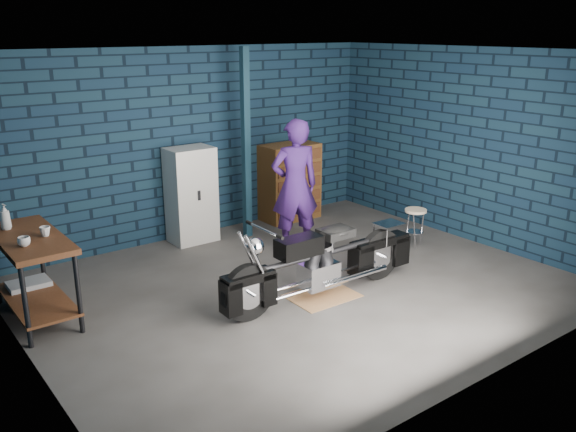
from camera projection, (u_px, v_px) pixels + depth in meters
name	position (u px, v px, depth m)	size (l,w,h in m)	color
ground	(300.00, 288.00, 7.20)	(6.00, 6.00, 0.00)	#4F4D4A
room_walls	(272.00, 121.00, 7.05)	(6.02, 5.01, 2.71)	#102337
support_post	(246.00, 145.00, 8.60)	(0.10, 0.10, 2.70)	#132D3B
workbench	(34.00, 277.00, 6.34)	(0.60, 1.40, 0.91)	brown
drip_mat	(322.00, 296.00, 6.97)	(0.77, 0.57, 0.01)	olive
motorcycle	(323.00, 256.00, 6.83)	(2.21, 0.60, 0.98)	black
person	(295.00, 186.00, 8.18)	(0.66, 0.43, 1.81)	#3C1B68
storage_bin	(30.00, 293.00, 6.74)	(0.43, 0.31, 0.27)	#999CA1
locker	(191.00, 195.00, 8.58)	(0.63, 0.45, 1.36)	silver
tool_chest	(290.00, 182.00, 9.61)	(0.90, 0.50, 1.20)	brown
shop_stool	(415.00, 228.00, 8.46)	(0.30, 0.30, 0.54)	beige
cup_a	(24.00, 241.00, 5.91)	(0.12, 0.12, 0.10)	beige
cup_b	(45.00, 231.00, 6.19)	(0.11, 0.11, 0.10)	beige
bottle	(5.00, 217.00, 6.37)	(0.11, 0.11, 0.28)	#999CA1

